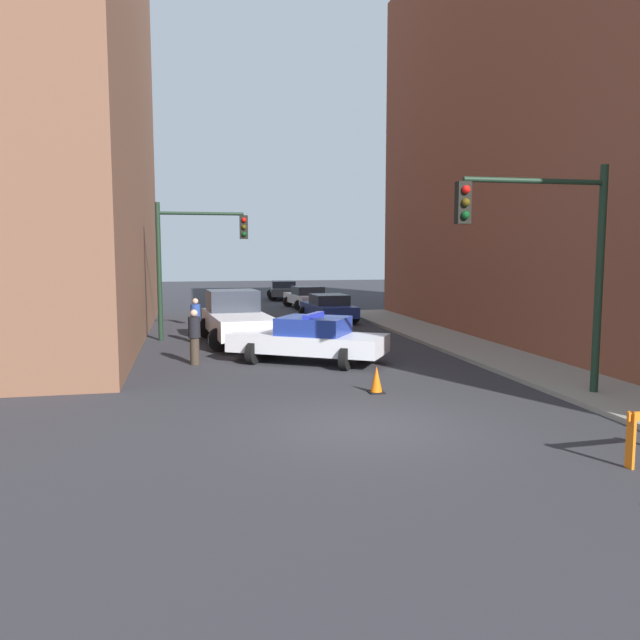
{
  "coord_description": "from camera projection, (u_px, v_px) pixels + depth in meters",
  "views": [
    {
      "loc": [
        -3.31,
        -11.37,
        3.39
      ],
      "look_at": [
        0.58,
        7.1,
        1.3
      ],
      "focal_mm": 35.0,
      "sensor_mm": 36.0,
      "label": 1
    }
  ],
  "objects": [
    {
      "name": "traffic_cone",
      "position": [
        377.0,
        380.0,
        14.91
      ],
      "size": [
        0.36,
        0.36,
        0.66
      ],
      "color": "black",
      "rests_on": "ground_plane"
    },
    {
      "name": "parked_car_near",
      "position": [
        328.0,
        307.0,
        30.18
      ],
      "size": [
        2.45,
        4.4,
        1.31
      ],
      "rotation": [
        0.0,
        0.0,
        0.06
      ],
      "color": "navy",
      "rests_on": "ground_plane"
    },
    {
      "name": "white_truck",
      "position": [
        236.0,
        318.0,
        23.17
      ],
      "size": [
        2.96,
        5.56,
        1.9
      ],
      "rotation": [
        0.0,
        0.0,
        0.09
      ],
      "color": "silver",
      "rests_on": "ground_plane"
    },
    {
      "name": "parked_car_far",
      "position": [
        283.0,
        290.0,
        43.86
      ],
      "size": [
        2.55,
        4.45,
        1.31
      ],
      "rotation": [
        0.0,
        0.0,
        -0.1
      ],
      "color": "#474C51",
      "rests_on": "ground_plane"
    },
    {
      "name": "parked_car_mid",
      "position": [
        307.0,
        297.0,
        37.03
      ],
      "size": [
        2.54,
        4.45,
        1.31
      ],
      "rotation": [
        0.0,
        0.0,
        0.1
      ],
      "color": "silver",
      "rests_on": "ground_plane"
    },
    {
      "name": "traffic_light_far",
      "position": [
        188.0,
        251.0,
        23.59
      ],
      "size": [
        3.44,
        0.35,
        5.2
      ],
      "color": "black",
      "rests_on": "ground_plane"
    },
    {
      "name": "police_car",
      "position": [
        309.0,
        339.0,
        18.97
      ],
      "size": [
        4.97,
        4.04,
        1.52
      ],
      "rotation": [
        0.0,
        0.0,
        1.02
      ],
      "color": "white",
      "rests_on": "ground_plane"
    },
    {
      "name": "pedestrian_corner",
      "position": [
        196.0,
        320.0,
        22.99
      ],
      "size": [
        0.5,
        0.5,
        1.66
      ],
      "rotation": [
        0.0,
        0.0,
        0.61
      ],
      "color": "#382D23",
      "rests_on": "ground_plane"
    },
    {
      "name": "traffic_light_near",
      "position": [
        555.0,
        245.0,
        13.94
      ],
      "size": [
        3.64,
        0.35,
        5.2
      ],
      "color": "black",
      "rests_on": "sidewalk_right"
    },
    {
      "name": "ground_plane",
      "position": [
        366.0,
        426.0,
        12.11
      ],
      "size": [
        120.0,
        120.0,
        0.0
      ],
      "primitive_type": "plane",
      "color": "#2D2D33"
    },
    {
      "name": "pedestrian_crossing",
      "position": [
        194.0,
        336.0,
        18.59
      ],
      "size": [
        0.39,
        0.39,
        1.66
      ],
      "rotation": [
        0.0,
        0.0,
        0.08
      ],
      "color": "#382D23",
      "rests_on": "ground_plane"
    }
  ]
}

